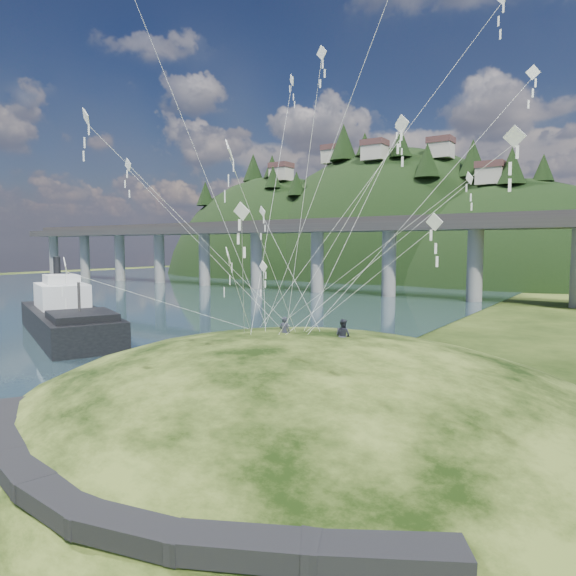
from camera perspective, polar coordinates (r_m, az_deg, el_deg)
The scene contains 10 objects.
ground at distance 30.41m, azimuth -13.05°, elevation -13.70°, with size 320.00×320.00×0.00m, color black.
water at distance 106.01m, azimuth -27.90°, elevation -0.96°, with size 240.00×240.00×0.00m, color #2A434D.
grass_hill at distance 27.61m, azimuth 2.37°, elevation -18.88°, with size 36.00×32.00×13.00m.
footpath at distance 18.49m, azimuth -19.89°, elevation -19.42°, with size 22.29×5.84×0.83m.
bridge at distance 101.51m, azimuth 5.99°, elevation 4.82°, with size 160.00×11.00×15.00m.
far_ridge at distance 156.76m, azimuth 9.36°, elevation -1.52°, with size 153.00×70.00×94.50m.
work_barge at distance 58.66m, azimuth -23.34°, elevation -2.96°, with size 24.33×15.37×8.30m.
wooden_dock at distance 36.50m, azimuth -8.80°, elevation -9.69°, with size 15.74×7.23×1.13m.
kite_flyers at distance 26.53m, azimuth 4.14°, elevation -3.37°, with size 3.96×1.34×1.76m.
kite_swarm at distance 26.04m, azimuth 2.06°, elevation 17.66°, with size 21.05×17.45×20.85m.
Camera 1 is at (21.23, -19.55, 9.57)m, focal length 32.00 mm.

